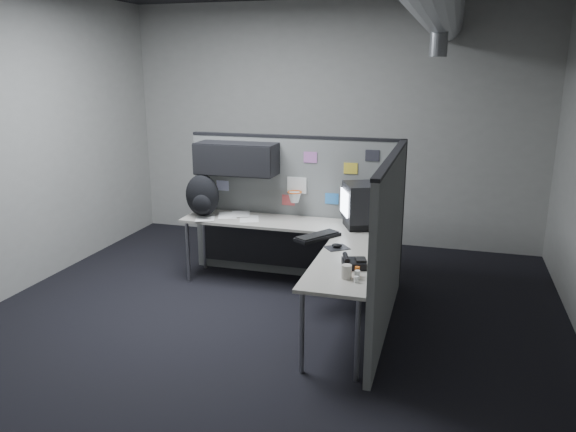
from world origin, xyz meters
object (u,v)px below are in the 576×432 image
(phone, at_px, (353,263))
(monitor, at_px, (365,205))
(desk, at_px, (300,241))
(keyboard, at_px, (318,236))
(backpack, at_px, (202,196))

(phone, bearing_deg, monitor, 88.04)
(desk, relative_size, phone, 8.99)
(keyboard, distance_m, backpack, 1.52)
(backpack, bearing_deg, keyboard, -19.16)
(desk, xyz_separation_m, keyboard, (0.23, -0.22, 0.14))
(monitor, distance_m, phone, 1.24)
(keyboard, height_order, phone, phone)
(desk, bearing_deg, monitor, 25.90)
(phone, xyz_separation_m, backpack, (-1.91, 1.15, 0.19))
(desk, distance_m, keyboard, 0.35)
(desk, xyz_separation_m, monitor, (0.61, 0.30, 0.36))
(desk, relative_size, keyboard, 4.60)
(keyboard, bearing_deg, phone, -66.75)
(monitor, xyz_separation_m, backpack, (-1.81, -0.07, -0.01))
(monitor, relative_size, backpack, 1.14)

